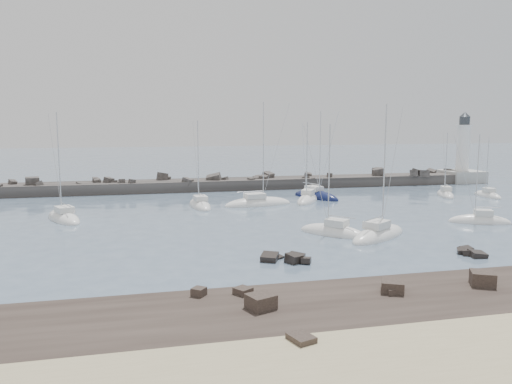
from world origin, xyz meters
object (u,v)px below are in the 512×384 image
at_px(sailboat_3, 200,206).
at_px(sailboat_1, 64,219).
at_px(sailboat_5, 333,233).
at_px(sailboat_7, 378,236).
at_px(sailboat_9, 480,222).
at_px(sailboat_10, 487,196).
at_px(lighthouse, 462,167).
at_px(sailboat_4, 258,204).
at_px(sailboat_8, 316,197).
at_px(sailboat_6, 307,201).
at_px(sailboat_11, 445,195).

bearing_deg(sailboat_3, sailboat_1, -161.58).
relative_size(sailboat_3, sailboat_5, 1.04).
height_order(sailboat_3, sailboat_7, sailboat_7).
relative_size(sailboat_7, sailboat_9, 1.30).
relative_size(sailboat_5, sailboat_10, 1.23).
xyz_separation_m(lighthouse, sailboat_9, (-23.60, -36.84, -2.95)).
xyz_separation_m(sailboat_1, sailboat_3, (17.38, 5.79, -0.00)).
xyz_separation_m(sailboat_9, sailboat_10, (15.22, 18.23, -0.01)).
distance_m(sailboat_4, sailboat_10, 37.93).
height_order(sailboat_5, sailboat_8, sailboat_8).
bearing_deg(lighthouse, sailboat_4, -158.41).
xyz_separation_m(sailboat_1, sailboat_5, (29.14, -15.08, 0.01)).
height_order(sailboat_9, sailboat_10, sailboat_9).
xyz_separation_m(sailboat_3, sailboat_9, (31.02, -19.04, 0.01)).
relative_size(sailboat_6, sailboat_8, 0.88).
relative_size(sailboat_10, sailboat_11, 0.92).
bearing_deg(sailboat_8, sailboat_7, -96.35).
xyz_separation_m(sailboat_5, sailboat_6, (4.58, 21.85, 0.01)).
distance_m(sailboat_7, sailboat_11, 34.36).
bearing_deg(sailboat_10, sailboat_1, -175.52).
relative_size(sailboat_6, sailboat_10, 1.25).
xyz_separation_m(lighthouse, sailboat_1, (-72.00, -23.59, -2.95)).
bearing_deg(sailboat_4, sailboat_8, 24.17).
bearing_deg(lighthouse, sailboat_1, -161.86).
bearing_deg(sailboat_10, sailboat_6, 176.58).
height_order(lighthouse, sailboat_5, lighthouse).
distance_m(sailboat_9, sailboat_11, 22.18).
xyz_separation_m(sailboat_8, sailboat_11, (21.10, -2.95, -0.00)).
relative_size(sailboat_1, sailboat_7, 0.95).
bearing_deg(sailboat_4, sailboat_7, -71.69).
relative_size(lighthouse, sailboat_3, 1.11).
height_order(sailboat_1, sailboat_11, sailboat_1).
bearing_deg(sailboat_6, sailboat_7, -91.25).
bearing_deg(sailboat_4, sailboat_11, 3.23).
bearing_deg(sailboat_8, sailboat_6, -128.04).
bearing_deg(sailboat_9, sailboat_11, 66.21).
distance_m(sailboat_5, sailboat_8, 26.06).
relative_size(sailboat_3, sailboat_4, 0.83).
height_order(sailboat_3, sailboat_6, sailboat_3).
height_order(lighthouse, sailboat_3, lighthouse).
bearing_deg(sailboat_8, sailboat_1, -164.59).
xyz_separation_m(sailboat_8, sailboat_10, (27.38, -5.01, -0.02)).
distance_m(sailboat_3, sailboat_6, 16.37).
bearing_deg(sailboat_3, sailboat_10, -1.00).
distance_m(sailboat_6, sailboat_9, 24.82).
bearing_deg(sailboat_9, sailboat_7, -164.72).
height_order(sailboat_6, sailboat_10, sailboat_6).
distance_m(sailboat_3, sailboat_8, 19.32).
xyz_separation_m(sailboat_4, sailboat_10, (37.92, -0.28, -0.00)).
height_order(sailboat_5, sailboat_6, sailboat_6).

